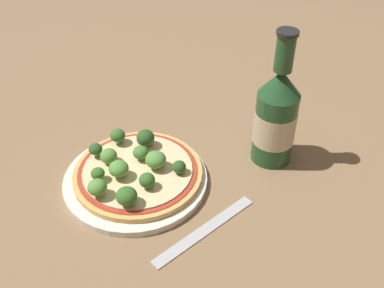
{
  "coord_description": "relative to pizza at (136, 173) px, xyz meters",
  "views": [
    {
      "loc": [
        0.46,
        -0.31,
        0.53
      ],
      "look_at": [
        0.04,
        0.08,
        0.06
      ],
      "focal_mm": 42.0,
      "sensor_mm": 36.0,
      "label": 1
    }
  ],
  "objects": [
    {
      "name": "broccoli_floret_10",
      "position": [
        -0.02,
        -0.06,
        0.02
      ],
      "size": [
        0.02,
        0.02,
        0.02
      ],
      "color": "#6B8E51",
      "rests_on": "pizza"
    },
    {
      "name": "broccoli_floret_9",
      "position": [
        -0.08,
        0.02,
        0.02
      ],
      "size": [
        0.03,
        0.03,
        0.03
      ],
      "color": "#6B8E51",
      "rests_on": "pizza"
    },
    {
      "name": "plate",
      "position": [
        0.0,
        -0.0,
        -0.01
      ],
      "size": [
        0.24,
        0.24,
        0.01
      ],
      "color": "silver",
      "rests_on": "ground_plane"
    },
    {
      "name": "broccoli_floret_5",
      "position": [
        -0.07,
        -0.03,
        0.02
      ],
      "size": [
        0.02,
        0.02,
        0.02
      ],
      "color": "#6B8E51",
      "rests_on": "pizza"
    },
    {
      "name": "broccoli_floret_11",
      "position": [
        0.05,
        -0.01,
        0.02
      ],
      "size": [
        0.03,
        0.03,
        0.03
      ],
      "color": "#6B8E51",
      "rests_on": "pizza"
    },
    {
      "name": "broccoli_floret_4",
      "position": [
        -0.04,
        0.05,
        0.03
      ],
      "size": [
        0.03,
        0.03,
        0.03
      ],
      "color": "#6B8E51",
      "rests_on": "pizza"
    },
    {
      "name": "broccoli_floret_0",
      "position": [
        -0.0,
        -0.03,
        0.03
      ],
      "size": [
        0.03,
        0.03,
        0.03
      ],
      "color": "#6B8E51",
      "rests_on": "pizza"
    },
    {
      "name": "pizza",
      "position": [
        0.0,
        0.0,
        0.0
      ],
      "size": [
        0.22,
        0.22,
        0.01
      ],
      "color": "tan",
      "rests_on": "plate"
    },
    {
      "name": "broccoli_floret_6",
      "position": [
        -0.02,
        0.02,
        0.02
      ],
      "size": [
        0.03,
        0.03,
        0.03
      ],
      "color": "#6B8E51",
      "rests_on": "pizza"
    },
    {
      "name": "fork",
      "position": [
        0.16,
        0.01,
        -0.02
      ],
      "size": [
        0.02,
        0.19,
        0.0
      ],
      "rotation": [
        0.0,
        0.0,
        1.55
      ],
      "color": "#B2B2B7",
      "rests_on": "ground_plane"
    },
    {
      "name": "beer_bottle",
      "position": [
        0.11,
        0.22,
        0.07
      ],
      "size": [
        0.07,
        0.07,
        0.24
      ],
      "color": "#234C28",
      "rests_on": "ground_plane"
    },
    {
      "name": "broccoli_floret_2",
      "position": [
        0.02,
        0.03,
        0.02
      ],
      "size": [
        0.03,
        0.03,
        0.03
      ],
      "color": "#6B8E51",
      "rests_on": "pizza"
    },
    {
      "name": "broccoli_floret_8",
      "position": [
        0.05,
        -0.06,
        0.02
      ],
      "size": [
        0.03,
        0.03,
        0.03
      ],
      "color": "#6B8E51",
      "rests_on": "pizza"
    },
    {
      "name": "ground_plane",
      "position": [
        0.01,
        0.0,
        -0.02
      ],
      "size": [
        3.0,
        3.0,
        0.0
      ],
      "primitive_type": "plane",
      "color": "#846647"
    },
    {
      "name": "broccoli_floret_3",
      "position": [
        0.05,
        0.05,
        0.02
      ],
      "size": [
        0.02,
        0.02,
        0.02
      ],
      "color": "#6B8E51",
      "rests_on": "pizza"
    },
    {
      "name": "broccoli_floret_1",
      "position": [
        0.01,
        -0.08,
        0.03
      ],
      "size": [
        0.03,
        0.03,
        0.03
      ],
      "color": "#6B8E51",
      "rests_on": "pizza"
    },
    {
      "name": "broccoli_floret_7",
      "position": [
        -0.05,
        -0.02,
        0.02
      ],
      "size": [
        0.03,
        0.03,
        0.03
      ],
      "color": "#6B8E51",
      "rests_on": "pizza"
    }
  ]
}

